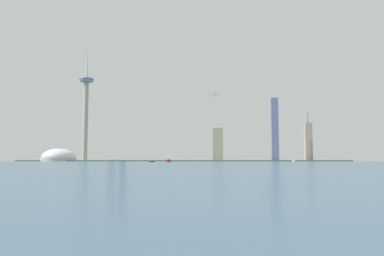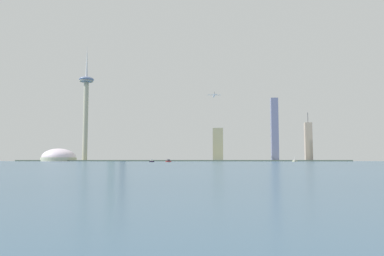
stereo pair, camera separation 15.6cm
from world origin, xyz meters
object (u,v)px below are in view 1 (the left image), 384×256
object	(u,v)px
skyscraper_6	(275,129)
skyscraper_3	(218,145)
skyscraper_2	(123,131)
boat_2	(152,161)
observation_tower	(86,101)
skyscraper_0	(82,150)
stadium_dome	(59,158)
skyscraper_4	(308,142)
skyscraper_5	(112,129)
boat_0	(168,161)
skyscraper_1	(309,150)
boat_1	(295,161)
airplane	(214,96)

from	to	relation	value
skyscraper_6	skyscraper_3	bearing A→B (deg)	167.47
skyscraper_2	boat_2	size ratio (longest dim) A/B	20.66
observation_tower	skyscraper_0	distance (m)	165.08
observation_tower	stadium_dome	size ratio (longest dim) A/B	3.43
skyscraper_4	boat_2	distance (m)	515.97
skyscraper_5	boat_0	size ratio (longest dim) A/B	17.02
stadium_dome	skyscraper_4	size ratio (longest dim) A/B	0.69
skyscraper_1	skyscraper_3	world-z (taller)	skyscraper_3
stadium_dome	boat_1	bearing A→B (deg)	-11.16
skyscraper_6	airplane	distance (m)	176.15
skyscraper_0	skyscraper_1	distance (m)	626.03
skyscraper_0	skyscraper_4	bearing A→B (deg)	-4.69
boat_1	skyscraper_5	bearing A→B (deg)	-74.92
skyscraper_4	skyscraper_5	bearing A→B (deg)	177.49
skyscraper_0	skyscraper_3	size ratio (longest dim) A/B	1.02
stadium_dome	skyscraper_2	distance (m)	191.80
skyscraper_6	boat_0	size ratio (longest dim) A/B	15.39
skyscraper_4	observation_tower	bearing A→B (deg)	-174.90
observation_tower	skyscraper_2	world-z (taller)	observation_tower
skyscraper_2	boat_1	xyz separation A→B (m)	(427.72, -222.60, -82.97)
skyscraper_4	skyscraper_6	distance (m)	102.89
skyscraper_2	airplane	distance (m)	297.43
skyscraper_1	skyscraper_2	xyz separation A→B (m)	(-509.94, 6.92, 54.59)
boat_1	airplane	xyz separation A→B (m)	(-171.57, 91.83, 158.82)
observation_tower	boat_0	distance (m)	394.79
skyscraper_3	skyscraper_5	bearing A→B (deg)	174.49
observation_tower	stadium_dome	distance (m)	159.16
boat_1	skyscraper_4	bearing A→B (deg)	-164.65
boat_2	skyscraper_1	bearing A→B (deg)	31.25
skyscraper_1	skyscraper_4	xyz separation A→B (m)	(-11.15, -46.37, 20.21)
skyscraper_2	airplane	world-z (taller)	skyscraper_2
observation_tower	skyscraper_6	bearing A→B (deg)	1.72
skyscraper_3	skyscraper_4	distance (m)	233.62
skyscraper_3	skyscraper_6	bearing A→B (deg)	-12.53
skyscraper_4	skyscraper_3	bearing A→B (deg)	-178.77
skyscraper_4	skyscraper_6	bearing A→B (deg)	-158.23
airplane	observation_tower	bearing A→B (deg)	79.82
skyscraper_3	skyscraper_4	bearing A→B (deg)	1.23
observation_tower	boat_1	size ratio (longest dim) A/B	20.97
stadium_dome	skyscraper_4	xyz separation A→B (m)	(635.45, 57.95, 41.36)
stadium_dome	airplane	distance (m)	421.51
boat_0	airplane	world-z (taller)	airplane
skyscraper_6	boat_0	bearing A→B (deg)	-129.50
skyscraper_1	boat_1	size ratio (longest dim) A/B	4.17
skyscraper_1	skyscraper_3	distance (m)	250.30
stadium_dome	skyscraper_5	distance (m)	159.34
skyscraper_2	skyscraper_4	world-z (taller)	skyscraper_2
skyscraper_1	skyscraper_4	distance (m)	51.79
skyscraper_4	skyscraper_1	bearing A→B (deg)	76.48
boat_0	observation_tower	bearing A→B (deg)	-81.03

